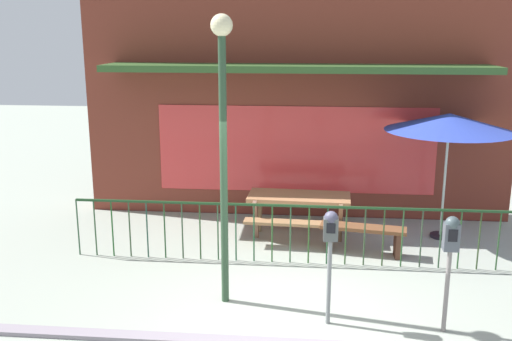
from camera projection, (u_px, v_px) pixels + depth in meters
name	position (u px, v px, depth m)	size (l,w,h in m)	color
ground	(285.00, 313.00, 7.55)	(40.00, 40.00, 0.00)	#979F92
pub_storefront	(297.00, 72.00, 11.06)	(8.30, 1.52, 5.71)	#4D1E1D
patio_fence_front	(291.00, 223.00, 9.04)	(7.00, 0.04, 0.97)	#1C3F1F
picnic_table_left	(299.00, 204.00, 10.20)	(1.87, 1.45, 0.79)	#A7724A
patio_umbrella	(449.00, 123.00, 9.82)	(2.19, 2.19, 2.24)	black
patio_bench	(363.00, 234.00, 9.47)	(1.43, 0.54, 0.48)	brown
parking_meter_near	(330.00, 238.00, 7.02)	(0.18, 0.17, 1.50)	slate
parking_meter_far	(451.00, 244.00, 6.83)	(0.18, 0.17, 1.49)	gray
street_lamp	(223.00, 120.00, 7.30)	(0.28, 0.28, 3.83)	#2C4930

